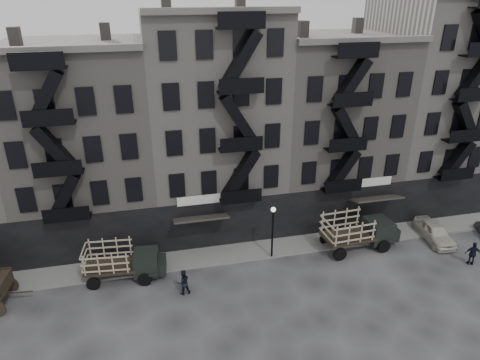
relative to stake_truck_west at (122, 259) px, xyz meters
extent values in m
plane|color=#38383A|center=(7.71, -2.59, -1.54)|extent=(140.00, 140.00, 0.00)
cube|color=slate|center=(7.71, 1.16, -1.47)|extent=(55.00, 2.50, 0.15)
cube|color=gray|center=(-2.29, 7.41, 5.96)|extent=(10.00, 10.00, 15.00)
cube|color=black|center=(-2.29, 2.46, 0.46)|extent=(10.00, 0.35, 4.00)
cube|color=#595651|center=(-2.29, 2.26, 13.66)|extent=(10.00, 0.50, 0.40)
cube|color=#4C4744|center=(-5.29, 7.41, 14.06)|extent=(0.70, 0.70, 1.20)
cube|color=#4C4744|center=(0.21, 7.41, 14.06)|extent=(0.70, 0.70, 1.20)
cube|color=gray|center=(7.71, 7.41, 6.96)|extent=(10.00, 10.00, 17.00)
cube|color=black|center=(7.71, 2.46, 0.46)|extent=(10.00, 0.35, 4.00)
cube|color=#595651|center=(7.71, 2.26, 15.66)|extent=(10.00, 0.50, 0.40)
cube|color=#4C4744|center=(4.71, 7.41, 16.06)|extent=(0.70, 0.70, 1.20)
cube|color=#4C4744|center=(10.21, 7.41, 16.06)|extent=(0.70, 0.70, 1.20)
cube|color=gray|center=(17.71, 7.41, 5.96)|extent=(10.00, 10.00, 15.00)
cube|color=black|center=(17.71, 2.46, 0.46)|extent=(10.00, 0.35, 4.00)
cube|color=#595651|center=(17.71, 2.26, 13.66)|extent=(10.00, 0.50, 0.40)
cube|color=#4C4744|center=(14.71, 7.41, 14.06)|extent=(0.70, 0.70, 1.20)
cube|color=#4C4744|center=(20.21, 7.41, 14.06)|extent=(0.70, 0.70, 1.20)
cube|color=gray|center=(27.71, 7.41, 7.46)|extent=(10.00, 10.00, 18.00)
cube|color=black|center=(27.71, 2.46, 0.46)|extent=(10.00, 0.35, 4.00)
cylinder|color=black|center=(10.71, 0.01, 0.46)|extent=(0.14, 0.14, 4.00)
sphere|color=silver|center=(10.71, 0.01, 2.56)|extent=(0.36, 0.36, 0.36)
cylinder|color=black|center=(-7.37, 0.06, -0.92)|extent=(1.25, 0.25, 1.25)
cube|color=black|center=(-7.28, -1.09, 0.04)|extent=(0.77, 1.86, 0.91)
cube|color=black|center=(-0.76, 0.08, -0.47)|extent=(3.66, 2.38, 0.18)
cube|color=black|center=(1.58, -0.16, -0.37)|extent=(1.81, 1.99, 1.53)
cube|color=black|center=(2.49, -0.25, -0.68)|extent=(0.96, 1.60, 0.92)
cylinder|color=black|center=(1.38, -1.16, -1.08)|extent=(0.94, 0.31, 0.92)
cylinder|color=black|center=(1.58, 0.87, -1.08)|extent=(0.94, 0.31, 0.92)
cylinder|color=black|center=(-1.97, -0.83, -1.08)|extent=(0.94, 0.31, 0.92)
cylinder|color=black|center=(-1.77, 1.20, -1.08)|extent=(0.94, 0.31, 0.92)
cube|color=black|center=(16.71, -0.22, -0.36)|extent=(3.94, 2.46, 0.20)
cube|color=black|center=(19.29, -0.07, -0.25)|extent=(1.91, 2.12, 1.68)
cube|color=black|center=(20.30, -0.01, -0.59)|extent=(0.99, 1.73, 1.01)
cylinder|color=black|center=(19.24, -1.20, -1.04)|extent=(1.02, 0.30, 1.01)
cylinder|color=black|center=(19.11, 1.04, -1.04)|extent=(1.02, 0.30, 1.01)
cylinder|color=black|center=(15.54, -1.41, -1.04)|extent=(1.02, 0.30, 1.01)
cylinder|color=black|center=(15.41, 0.83, -1.04)|extent=(1.02, 0.30, 1.01)
imported|color=beige|center=(24.07, -0.52, -0.81)|extent=(2.08, 4.44, 1.47)
imported|color=black|center=(3.86, -2.59, -0.64)|extent=(0.98, 0.82, 1.81)
imported|color=black|center=(24.66, -4.05, -0.62)|extent=(1.17, 0.83, 1.84)
camera|label=1|loc=(2.40, -25.50, 17.11)|focal=32.00mm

